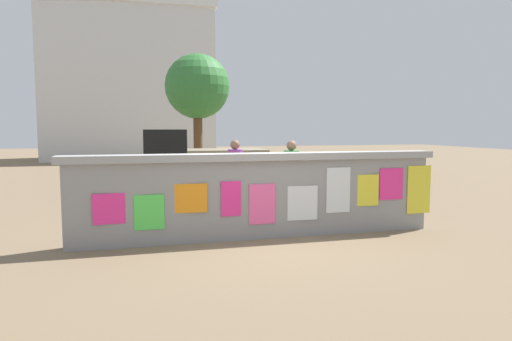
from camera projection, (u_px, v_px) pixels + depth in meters
The scene contains 10 objects.
ground at pixel (200, 183), 15.38m from camera, with size 60.00×60.00×0.00m, color #7A664C.
poster_wall at pixel (260, 194), 7.61m from camera, with size 6.51×0.42×1.46m.
auto_rickshaw_truck at pixel (199, 161), 13.31m from camera, with size 3.65×1.63×1.85m.
motorcycle at pixel (298, 184), 11.29m from camera, with size 1.90×0.56×0.87m.
bicycle_near at pixel (227, 208), 8.51m from camera, with size 1.68×0.52×0.95m.
bicycle_far at pixel (143, 194), 10.26m from camera, with size 1.69×0.47×0.95m.
person_walking at pixel (291, 169), 9.70m from camera, with size 0.47×0.47×1.62m.
person_bystander at pixel (235, 167), 10.20m from camera, with size 0.40×0.40×1.62m.
tree_roadside at pixel (197, 87), 17.86m from camera, with size 2.61×2.61×4.87m.
building_background at pixel (130, 82), 27.34m from camera, with size 10.14×5.12×9.43m.
Camera 1 is at (-1.98, -7.27, 1.88)m, focal length 31.07 mm.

